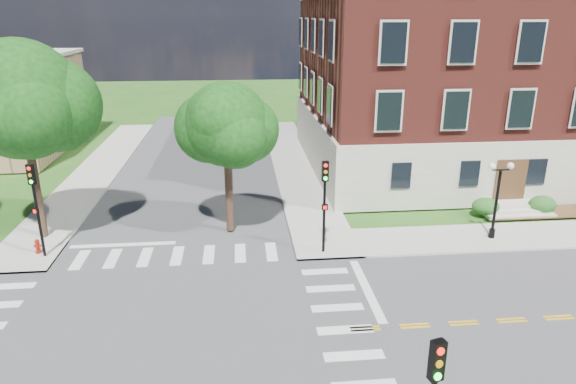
{
  "coord_description": "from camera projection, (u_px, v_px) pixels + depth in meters",
  "views": [
    {
      "loc": [
        3.33,
        -16.78,
        11.67
      ],
      "look_at": [
        5.69,
        7.37,
        3.2
      ],
      "focal_mm": 32.0,
      "sensor_mm": 36.0,
      "label": 1
    }
  ],
  "objects": [
    {
      "name": "ground",
      "position": [
        157.0,
        341.0,
        19.31
      ],
      "size": [
        160.0,
        160.0,
        0.0
      ],
      "primitive_type": "plane",
      "color": "#1F5518",
      "rests_on": "ground"
    },
    {
      "name": "road_ew",
      "position": [
        157.0,
        341.0,
        19.31
      ],
      "size": [
        90.0,
        12.0,
        0.01
      ],
      "primitive_type": "cube",
      "color": "#3D3D3F",
      "rests_on": "ground"
    },
    {
      "name": "road_ns",
      "position": [
        157.0,
        341.0,
        19.31
      ],
      "size": [
        12.0,
        90.0,
        0.01
      ],
      "primitive_type": "cube",
      "color": "#3D3D3F",
      "rests_on": "ground"
    },
    {
      "name": "sidewalk_ne",
      "position": [
        417.0,
        192.0,
        35.15
      ],
      "size": [
        34.0,
        34.0,
        0.12
      ],
      "color": "#9E9B93",
      "rests_on": "ground"
    },
    {
      "name": "crosswalk_east",
      "position": [
        345.0,
        330.0,
        19.97
      ],
      "size": [
        2.2,
        10.2,
        0.02
      ],
      "primitive_type": null,
      "color": "silver",
      "rests_on": "ground"
    },
    {
      "name": "stop_bar_east",
      "position": [
        367.0,
        289.0,
        22.93
      ],
      "size": [
        0.4,
        5.5,
        0.0
      ],
      "primitive_type": "cube",
      "color": "silver",
      "rests_on": "ground"
    },
    {
      "name": "main_building",
      "position": [
        506.0,
        59.0,
        39.43
      ],
      "size": [
        30.6,
        22.4,
        16.5
      ],
      "color": "#B1AD9C",
      "rests_on": "ground"
    },
    {
      "name": "tree_c",
      "position": [
        21.0,
        100.0,
        25.67
      ],
      "size": [
        6.05,
        6.05,
        10.5
      ],
      "color": "#2E2117",
      "rests_on": "ground"
    },
    {
      "name": "tree_d",
      "position": [
        226.0,
        125.0,
        26.98
      ],
      "size": [
        4.5,
        4.5,
        8.29
      ],
      "color": "#2E2117",
      "rests_on": "ground"
    },
    {
      "name": "traffic_signal_ne",
      "position": [
        325.0,
        195.0,
        25.29
      ],
      "size": [
        0.33,
        0.37,
        4.8
      ],
      "color": "black",
      "rests_on": "ground"
    },
    {
      "name": "traffic_signal_nw",
      "position": [
        35.0,
        199.0,
        24.8
      ],
      "size": [
        0.38,
        0.45,
        4.8
      ],
      "color": "black",
      "rests_on": "ground"
    },
    {
      "name": "twin_lamp_west",
      "position": [
        497.0,
        196.0,
        27.15
      ],
      "size": [
        1.36,
        0.36,
        4.23
      ],
      "color": "black",
      "rests_on": "ground"
    },
    {
      "name": "fire_hydrant",
      "position": [
        38.0,
        247.0,
        26.05
      ],
      "size": [
        0.35,
        0.35,
        0.75
      ],
      "color": "maroon",
      "rests_on": "ground"
    }
  ]
}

